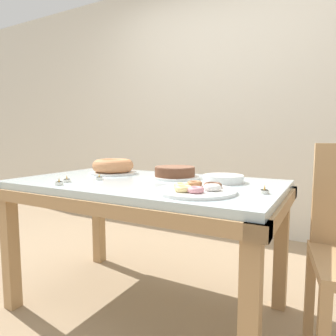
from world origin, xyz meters
name	(u,v)px	position (x,y,z in m)	size (l,w,h in m)	color
ground_plane	(146,307)	(0.00, 0.00, 0.00)	(12.00, 12.00, 0.00)	#997F60
wall_back	(234,103)	(0.00, 1.63, 1.30)	(8.00, 0.10, 2.60)	silver
dining_table	(145,198)	(0.00, 0.00, 0.63)	(1.46, 0.85, 0.73)	silver
cake_chocolate_round	(175,173)	(0.10, 0.16, 0.76)	(0.28, 0.28, 0.07)	white
cake_golden_bundt	(113,167)	(-0.35, 0.16, 0.77)	(0.30, 0.30, 0.09)	white
pastry_platter	(196,190)	(0.38, -0.19, 0.74)	(0.35, 0.35, 0.04)	white
plate_stack	(223,179)	(0.40, 0.14, 0.75)	(0.21, 0.21, 0.04)	white
tealight_left_edge	(264,191)	(0.65, -0.07, 0.74)	(0.04, 0.04, 0.04)	silver
tealight_near_front	(67,180)	(-0.33, -0.24, 0.74)	(0.04, 0.04, 0.04)	silver
tealight_centre	(99,178)	(-0.24, -0.10, 0.74)	(0.04, 0.04, 0.04)	silver
tealight_right_edge	(59,183)	(-0.29, -0.33, 0.74)	(0.04, 0.04, 0.04)	silver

